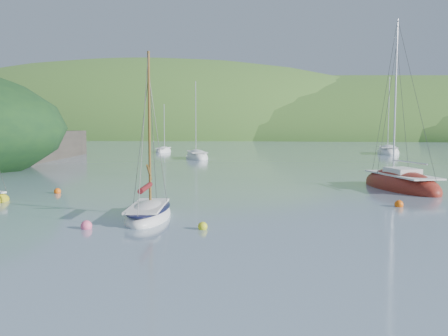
% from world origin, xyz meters
% --- Properties ---
extents(ground, '(700.00, 700.00, 0.00)m').
position_xyz_m(ground, '(0.00, 0.00, 0.00)').
color(ground, slate).
rests_on(ground, ground).
extents(shoreline_hills, '(690.00, 135.00, 56.00)m').
position_xyz_m(shoreline_hills, '(-9.66, 172.42, 0.00)').
color(shoreline_hills, '#446E2A').
rests_on(shoreline_hills, ground).
extents(daysailer_white, '(2.81, 5.62, 8.27)m').
position_xyz_m(daysailer_white, '(-0.87, 3.47, 0.20)').
color(daysailer_white, white).
rests_on(daysailer_white, ground).
extents(sloop_red, '(5.61, 8.88, 12.43)m').
position_xyz_m(sloop_red, '(12.48, 16.53, 0.23)').
color(sloop_red, maroon).
rests_on(sloop_red, ground).
extents(distant_sloop_a, '(5.20, 8.05, 10.85)m').
position_xyz_m(distant_sloop_a, '(-8.05, 44.23, 0.18)').
color(distant_sloop_a, white).
rests_on(distant_sloop_a, ground).
extents(distant_sloop_b, '(3.73, 9.06, 12.64)m').
position_xyz_m(distant_sloop_b, '(17.91, 59.93, 0.21)').
color(distant_sloop_b, white).
rests_on(distant_sloop_b, ground).
extents(distant_sloop_c, '(2.41, 5.97, 8.37)m').
position_xyz_m(distant_sloop_c, '(-16.82, 58.34, 0.15)').
color(distant_sloop_c, white).
rests_on(distant_sloop_c, ground).
extents(mooring_buoys, '(20.77, 10.28, 0.47)m').
position_xyz_m(mooring_buoys, '(0.65, 5.37, 0.12)').
color(mooring_buoys, yellow).
rests_on(mooring_buoys, ground).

